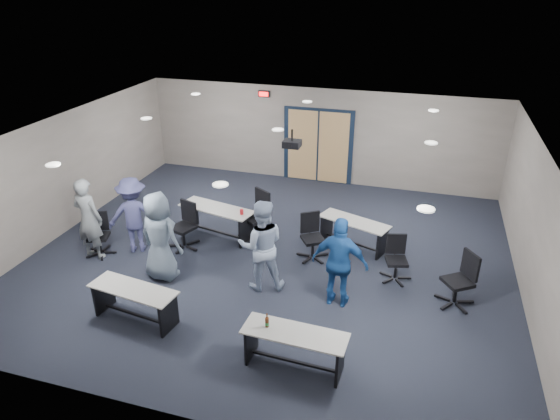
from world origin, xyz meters
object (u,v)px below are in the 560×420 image
(table_front_right, at_px, (294,343))
(chair_back_a, at_px, (183,226))
(table_front_left, at_px, (134,298))
(chair_back_c, at_px, (313,237))
(person_navy, at_px, (340,263))
(chair_loose_right, at_px, (458,280))
(person_back, at_px, (134,215))
(chair_loose_left, at_px, (98,235))
(person_plaid, at_px, (160,237))
(table_back_right, at_px, (354,229))
(table_back_left, at_px, (217,217))
(chair_back_b, at_px, (255,216))
(chair_back_d, at_px, (397,259))
(person_lightblue, at_px, (261,245))
(person_gray, at_px, (88,219))

(table_front_right, height_order, chair_back_a, chair_back_a)
(table_front_left, relative_size, chair_back_a, 1.57)
(chair_back_c, relative_size, person_navy, 0.57)
(chair_loose_right, relative_size, person_back, 0.62)
(chair_loose_left, xyz_separation_m, person_plaid, (1.74, -0.40, 0.45))
(table_front_right, distance_m, table_back_right, 4.02)
(table_back_left, distance_m, person_navy, 3.65)
(chair_back_b, xyz_separation_m, chair_back_c, (1.46, -0.46, -0.08))
(table_back_right, bearing_deg, chair_back_c, -114.41)
(chair_back_d, relative_size, person_navy, 0.53)
(chair_back_b, relative_size, person_lightblue, 0.63)
(person_back, bearing_deg, person_lightblue, 143.33)
(table_front_left, distance_m, table_back_right, 4.91)
(person_back, bearing_deg, chair_back_b, -178.76)
(chair_back_c, relative_size, person_lightblue, 0.55)
(chair_loose_left, relative_size, chair_loose_right, 0.90)
(person_back, bearing_deg, table_front_right, 123.34)
(chair_loose_right, bearing_deg, chair_loose_left, -122.63)
(chair_back_c, bearing_deg, table_front_left, -163.71)
(chair_back_b, bearing_deg, table_back_left, -141.50)
(table_front_right, bearing_deg, table_back_right, 88.49)
(chair_back_c, relative_size, person_gray, 0.56)
(chair_back_a, height_order, chair_back_d, chair_back_a)
(person_back, bearing_deg, table_back_left, -168.90)
(chair_back_a, bearing_deg, chair_loose_left, -134.38)
(chair_loose_left, bearing_deg, chair_loose_right, -16.96)
(person_plaid, height_order, person_lightblue, same)
(chair_back_c, distance_m, person_plaid, 3.15)
(table_back_left, bearing_deg, chair_back_d, 2.96)
(chair_loose_right, height_order, person_plaid, person_plaid)
(person_gray, xyz_separation_m, person_navy, (5.35, -0.19, -0.03))
(chair_back_a, distance_m, chair_loose_right, 5.76)
(chair_back_a, bearing_deg, person_gray, -132.62)
(table_front_right, height_order, chair_loose_left, chair_loose_left)
(table_back_left, distance_m, person_lightblue, 2.38)
(table_back_right, xyz_separation_m, chair_back_c, (-0.75, -0.75, 0.07))
(table_back_left, distance_m, chair_back_d, 4.16)
(person_lightblue, distance_m, person_navy, 1.52)
(table_back_right, relative_size, chair_loose_right, 1.58)
(table_front_right, relative_size, chair_back_a, 1.55)
(chair_back_b, height_order, chair_back_c, chair_back_b)
(table_front_left, relative_size, chair_loose_left, 1.76)
(chair_back_d, bearing_deg, table_front_right, -129.14)
(table_back_left, height_order, person_lightblue, person_lightblue)
(chair_back_a, bearing_deg, table_back_right, 36.43)
(table_front_right, distance_m, person_navy, 1.89)
(chair_back_a, relative_size, chair_back_d, 1.14)
(chair_back_c, bearing_deg, person_plaid, 176.74)
(chair_loose_right, xyz_separation_m, person_back, (-6.67, 0.10, 0.33))
(table_back_left, height_order, chair_loose_right, chair_loose_right)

